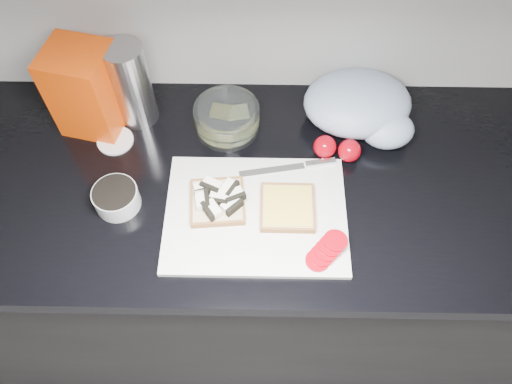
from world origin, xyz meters
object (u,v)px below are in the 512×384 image
cutting_board (256,214)px  bread_bag (86,90)px  glass_bowl (227,118)px  steel_canister (132,85)px

cutting_board → bread_bag: bearing=146.2°
bread_bag → glass_bowl: bearing=10.2°
glass_bowl → bread_bag: 0.34m
glass_bowl → steel_canister: size_ratio=0.73×
cutting_board → steel_canister: size_ratio=1.81×
cutting_board → glass_bowl: 0.27m
bread_bag → steel_canister: bearing=21.9°
cutting_board → bread_bag: (-0.40, 0.27, 0.11)m
cutting_board → bread_bag: size_ratio=1.80×
glass_bowl → cutting_board: bearing=-73.6°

